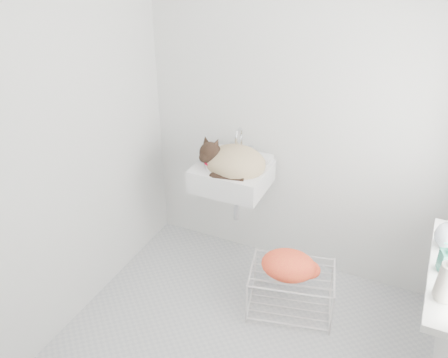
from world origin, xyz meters
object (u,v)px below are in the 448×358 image
at_px(wire_rack, 291,291).
at_px(bottle_c, 447,246).
at_px(cat, 233,162).
at_px(bottle_a, 442,298).
at_px(sink, 232,166).
at_px(bottle_b, 445,270).

xyz_separation_m(wire_rack, bottle_c, (0.82, -0.09, 0.70)).
bearing_deg(wire_rack, bottle_c, -6.24).
height_order(cat, wire_rack, cat).
relative_size(bottle_a, bottle_c, 1.15).
bearing_deg(bottle_a, bottle_c, 90.00).
height_order(wire_rack, bottle_c, bottle_c).
relative_size(sink, bottle_c, 2.55).
bearing_deg(bottle_c, bottle_b, -90.00).
bearing_deg(bottle_b, wire_rack, 160.00).
distance_m(wire_rack, bottle_b, 1.12).
height_order(sink, bottle_c, sink).
bearing_deg(wire_rack, bottle_a, -31.71).
bearing_deg(sink, bottle_c, -14.52).
bearing_deg(cat, bottle_b, -18.16).
bearing_deg(bottle_a, cat, 150.96).
distance_m(sink, bottle_b, 1.49).
bearing_deg(bottle_b, cat, 158.10).
distance_m(cat, bottle_a, 1.56).
height_order(bottle_a, bottle_c, bottle_a).
xyz_separation_m(cat, wire_rack, (0.54, -0.25, -0.74)).
height_order(wire_rack, bottle_b, bottle_b).
distance_m(bottle_a, bottle_c, 0.42).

